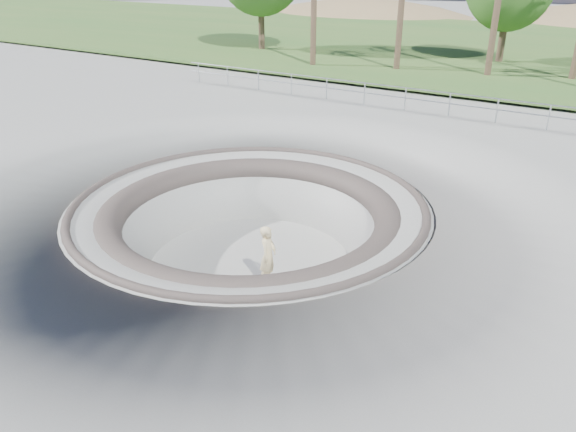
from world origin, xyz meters
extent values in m
plane|color=#9A9A95|center=(0.00, 0.00, 0.00)|extent=(180.00, 180.00, 0.00)
torus|color=#9A9A95|center=(0.00, 0.00, -2.00)|extent=(14.00, 14.00, 4.00)
cylinder|color=#9A9A95|center=(0.00, 0.00, -1.95)|extent=(6.60, 6.60, 0.10)
torus|color=#443C37|center=(0.00, 0.00, -0.02)|extent=(10.24, 10.24, 0.24)
torus|color=#443C37|center=(0.00, 0.00, -0.45)|extent=(8.91, 8.91, 0.81)
cube|color=#305B24|center=(0.00, 34.00, 0.22)|extent=(180.00, 36.00, 0.12)
ellipsoid|color=olive|center=(-22.00, 55.00, -6.44)|extent=(50.40, 36.00, 23.40)
cylinder|color=#999DA1|center=(0.00, 12.00, 1.17)|extent=(25.00, 0.05, 0.05)
cylinder|color=#999DA1|center=(0.00, 12.00, 0.72)|extent=(25.00, 0.05, 0.05)
cube|color=brown|center=(1.25, -0.91, -1.83)|extent=(0.78, 0.43, 0.02)
cylinder|color=#A7A7AB|center=(1.25, -0.91, -1.86)|extent=(0.08, 0.16, 0.03)
cylinder|color=#A7A7AB|center=(1.25, -0.91, -1.86)|extent=(0.08, 0.16, 0.03)
cylinder|color=white|center=(1.25, -0.91, -1.87)|extent=(0.06, 0.04, 0.06)
cylinder|color=white|center=(1.25, -0.91, -1.87)|extent=(0.06, 0.04, 0.06)
cylinder|color=white|center=(1.25, -0.91, -1.87)|extent=(0.06, 0.04, 0.06)
cylinder|color=white|center=(1.25, -0.91, -1.87)|extent=(0.06, 0.04, 0.06)
imported|color=beige|center=(1.25, -0.91, -0.94)|extent=(0.57, 0.73, 1.77)
cylinder|color=brown|center=(-4.02, 20.94, 4.08)|extent=(0.36, 0.36, 7.83)
cylinder|color=brown|center=(-15.57, 23.31, 2.96)|extent=(0.44, 0.44, 5.58)
cylinder|color=brown|center=(0.61, 26.98, 2.47)|extent=(0.44, 0.44, 4.60)
camera|label=1|loc=(8.80, -11.95, 6.46)|focal=35.00mm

